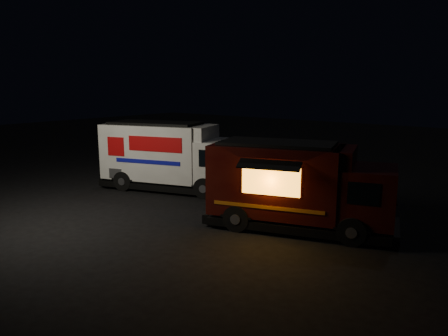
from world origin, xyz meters
TOP-DOWN VIEW (x-y plane):
  - ground at (0.00, 0.00)m, footprint 80.00×80.00m
  - white_truck at (-2.37, 2.88)m, footprint 7.01×4.22m
  - red_truck at (4.68, 1.63)m, footprint 6.49×4.00m

SIDE VIEW (x-z plane):
  - ground at x=0.00m, z-range 0.00..0.00m
  - red_truck at x=4.68m, z-range 0.00..2.84m
  - white_truck at x=-2.37m, z-range 0.00..3.01m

